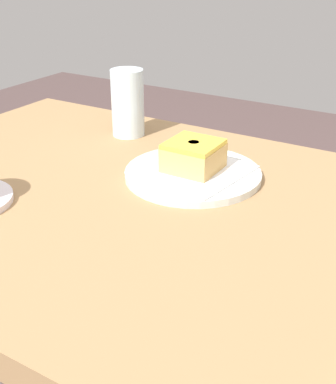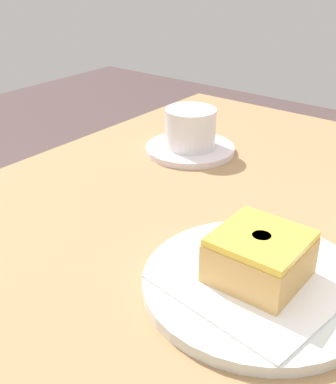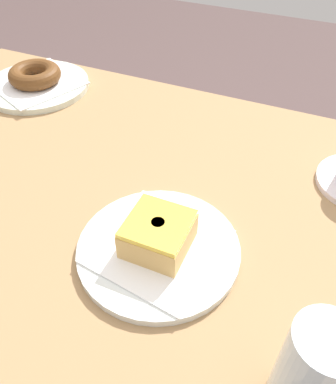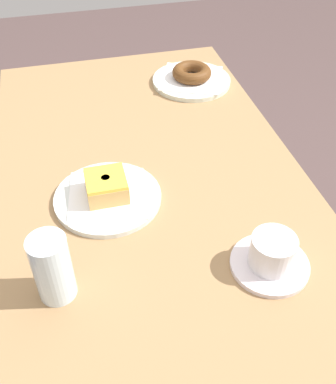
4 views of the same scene
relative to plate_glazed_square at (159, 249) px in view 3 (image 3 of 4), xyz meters
name	(u,v)px [view 3 (image 3 of 4)]	position (x,y,z in m)	size (l,w,h in m)	color
ground_plane	(160,380)	(-0.06, 0.10, -0.74)	(6.00, 6.00, 0.00)	#523F3D
table	(154,230)	(-0.06, 0.10, -0.09)	(1.17, 0.66, 0.74)	#9A754C
plate_glazed_square	(159,249)	(0.00, 0.00, 0.00)	(0.22, 0.22, 0.01)	silver
napkin_glazed_square	(158,246)	(0.00, 0.00, 0.01)	(0.16, 0.16, 0.00)	white
donut_glazed_square	(158,234)	(0.00, 0.00, 0.03)	(0.08, 0.08, 0.05)	tan
plate_chocolate_ring	(37,86)	(-0.43, 0.30, 0.00)	(0.22, 0.22, 0.01)	silver
napkin_chocolate_ring	(37,82)	(-0.43, 0.30, 0.01)	(0.16, 0.16, 0.00)	white
donut_chocolate_ring	(35,75)	(-0.43, 0.30, 0.03)	(0.11, 0.11, 0.03)	#5A3517
water_glass	(312,372)	(0.21, -0.11, 0.06)	(0.06, 0.06, 0.13)	silver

